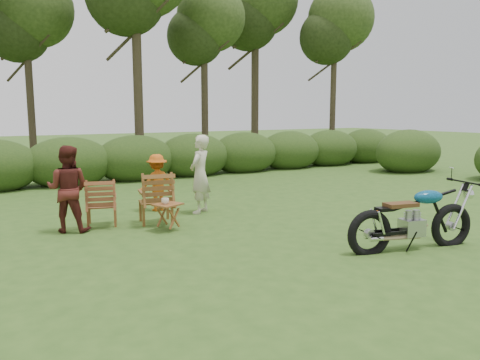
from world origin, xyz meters
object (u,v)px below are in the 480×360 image
adult_a (200,213)px  adult_b (70,231)px  lawn_chair_right (156,223)px  side_table (168,217)px  motorcycle (410,249)px  cup (165,201)px  child (158,210)px  lawn_chair_left (103,225)px

adult_a → adult_b: bearing=-33.7°
lawn_chair_right → side_table: 0.72m
lawn_chair_right → adult_b: size_ratio=0.64×
motorcycle → cup: motorcycle is taller
child → adult_b: bearing=21.6°
side_table → child: 1.79m
lawn_chair_left → side_table: bearing=149.0°
lawn_chair_right → adult_b: adult_b is taller
motorcycle → lawn_chair_left: (-3.68, 3.99, 0.00)m
lawn_chair_right → child: (0.44, 1.04, 0.00)m
side_table → adult_a: bearing=42.0°
cup → motorcycle: bearing=-46.7°
lawn_chair_left → lawn_chair_right: bearing=177.6°
lawn_chair_right → lawn_chair_left: 0.99m
lawn_chair_left → adult_b: 0.63m
adult_b → child: 2.17m
motorcycle → side_table: 4.09m
side_table → adult_a: adult_a is taller
lawn_chair_left → adult_a: size_ratio=0.54×
lawn_chair_right → adult_b: bearing=5.3°
motorcycle → child: child is taller
side_table → child: (0.47, 1.71, -0.24)m
cup → adult_a: 1.67m
lawn_chair_left → child: bearing=-135.7°
lawn_chair_left → side_table: side_table is taller
lawn_chair_left → child: child is taller
motorcycle → lawn_chair_right: (-2.74, 3.67, 0.00)m
side_table → cup: bearing=179.2°
cup → adult_b: bearing=150.1°
child → adult_a: bearing=133.3°
lawn_chair_left → child: (1.37, 0.71, 0.00)m
lawn_chair_right → lawn_chair_left: size_ratio=1.11×
cup → adult_a: bearing=40.8°
lawn_chair_right → side_table: lawn_chair_right is taller
adult_a → adult_b: 2.68m
motorcycle → child: (-2.31, 4.71, 0.00)m
motorcycle → adult_a: bearing=124.9°
motorcycle → lawn_chair_left: 5.43m
motorcycle → side_table: bearing=145.8°
lawn_chair_right → adult_b: 1.56m
motorcycle → adult_a: adult_a is taller
lawn_chair_right → lawn_chair_left: bearing=-7.5°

